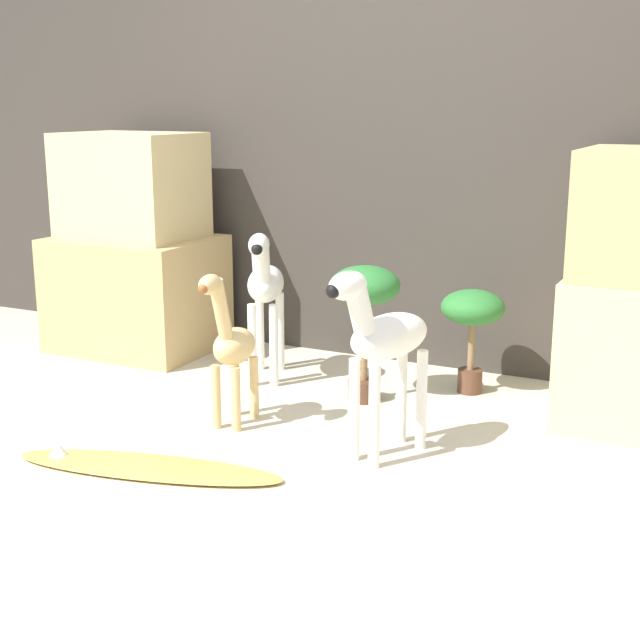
% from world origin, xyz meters
% --- Properties ---
extents(ground_plane, '(14.00, 14.00, 0.00)m').
position_xyz_m(ground_plane, '(0.00, 0.00, 0.00)').
color(ground_plane, beige).
extents(wall_back, '(6.40, 0.08, 2.20)m').
position_xyz_m(wall_back, '(0.00, 1.69, 1.10)').
color(wall_back, '#38332D').
rests_on(wall_back, ground_plane).
extents(rock_pillar_left, '(0.81, 0.63, 1.14)m').
position_xyz_m(rock_pillar_left, '(-1.33, 1.25, 0.51)').
color(rock_pillar_left, tan).
rests_on(rock_pillar_left, ground_plane).
extents(zebra_right, '(0.29, 0.51, 0.73)m').
position_xyz_m(zebra_right, '(0.42, 0.44, 0.45)').
color(zebra_right, white).
rests_on(zebra_right, ground_plane).
extents(zebra_left, '(0.31, 0.51, 0.73)m').
position_xyz_m(zebra_left, '(-0.44, 1.07, 0.45)').
color(zebra_left, white).
rests_on(zebra_left, ground_plane).
extents(giraffe_figurine, '(0.17, 0.39, 0.66)m').
position_xyz_m(giraffe_figurine, '(-0.25, 0.48, 0.34)').
color(giraffe_figurine, tan).
rests_on(giraffe_figurine, ground_plane).
extents(potted_palm_front, '(0.31, 0.31, 0.61)m').
position_xyz_m(potted_palm_front, '(0.10, 1.00, 0.47)').
color(potted_palm_front, '#513323').
rests_on(potted_palm_front, ground_plane).
extents(potted_palm_back, '(0.29, 0.29, 0.48)m').
position_xyz_m(potted_palm_back, '(0.49, 1.32, 0.36)').
color(potted_palm_back, '#513323').
rests_on(potted_palm_back, ground_plane).
extents(surfboard, '(1.04, 0.45, 0.07)m').
position_xyz_m(surfboard, '(-0.29, -0.06, 0.01)').
color(surfboard, gold).
rests_on(surfboard, ground_plane).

